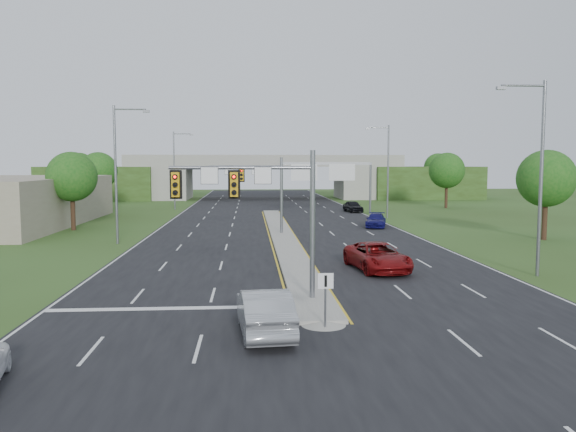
% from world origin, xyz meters
% --- Properties ---
extents(ground, '(240.00, 240.00, 0.00)m').
position_xyz_m(ground, '(0.00, 0.00, 0.00)').
color(ground, '#2D4217').
rests_on(ground, ground).
extents(road, '(24.00, 160.00, 0.02)m').
position_xyz_m(road, '(0.00, 35.00, 0.01)').
color(road, black).
rests_on(road, ground).
extents(median, '(2.00, 54.00, 0.16)m').
position_xyz_m(median, '(0.00, 23.00, 0.10)').
color(median, gray).
rests_on(median, road).
extents(median_nose, '(2.00, 2.00, 0.16)m').
position_xyz_m(median_nose, '(0.00, -4.00, 0.10)').
color(median_nose, gray).
rests_on(median_nose, road).
extents(lane_markings, '(23.72, 160.00, 0.01)m').
position_xyz_m(lane_markings, '(-0.60, 28.91, 0.02)').
color(lane_markings, gold).
rests_on(lane_markings, road).
extents(signal_mast_near, '(6.62, 0.60, 7.00)m').
position_xyz_m(signal_mast_near, '(-2.26, -0.07, 4.73)').
color(signal_mast_near, slate).
rests_on(signal_mast_near, ground).
extents(signal_mast_far, '(6.62, 0.60, 7.00)m').
position_xyz_m(signal_mast_far, '(-2.26, 24.93, 4.73)').
color(signal_mast_far, slate).
rests_on(signal_mast_far, ground).
extents(keep_right_sign, '(0.60, 0.13, 2.20)m').
position_xyz_m(keep_right_sign, '(0.00, -4.53, 1.52)').
color(keep_right_sign, slate).
rests_on(keep_right_sign, ground).
extents(sign_gantry, '(11.58, 0.44, 6.67)m').
position_xyz_m(sign_gantry, '(6.68, 44.92, 5.24)').
color(sign_gantry, slate).
rests_on(sign_gantry, ground).
extents(overpass, '(80.00, 14.00, 8.10)m').
position_xyz_m(overpass, '(0.00, 80.00, 3.55)').
color(overpass, gray).
rests_on(overpass, ground).
extents(lightpole_l_mid, '(2.85, 0.25, 11.00)m').
position_xyz_m(lightpole_l_mid, '(-13.30, 20.00, 6.10)').
color(lightpole_l_mid, slate).
rests_on(lightpole_l_mid, ground).
extents(lightpole_l_far, '(2.85, 0.25, 11.00)m').
position_xyz_m(lightpole_l_far, '(-13.30, 55.00, 6.10)').
color(lightpole_l_far, slate).
rests_on(lightpole_l_far, ground).
extents(lightpole_r_near, '(2.85, 0.25, 11.00)m').
position_xyz_m(lightpole_r_near, '(13.30, 5.00, 6.10)').
color(lightpole_r_near, slate).
rests_on(lightpole_r_near, ground).
extents(lightpole_r_far, '(2.85, 0.25, 11.00)m').
position_xyz_m(lightpole_r_far, '(13.30, 40.00, 6.10)').
color(lightpole_r_far, slate).
rests_on(lightpole_r_far, ground).
extents(tree_l_near, '(4.80, 4.80, 7.60)m').
position_xyz_m(tree_l_near, '(-20.00, 30.00, 5.18)').
color(tree_l_near, '#382316').
rests_on(tree_l_near, ground).
extents(tree_l_mid, '(5.20, 5.20, 8.12)m').
position_xyz_m(tree_l_mid, '(-24.00, 55.00, 5.51)').
color(tree_l_mid, '#382316').
rests_on(tree_l_mid, ground).
extents(tree_r_near, '(4.80, 4.80, 7.60)m').
position_xyz_m(tree_r_near, '(22.00, 20.00, 5.18)').
color(tree_r_near, '#382316').
rests_on(tree_r_near, ground).
extents(tree_r_mid, '(5.20, 5.20, 8.12)m').
position_xyz_m(tree_r_mid, '(26.00, 55.00, 5.51)').
color(tree_r_mid, '#382316').
rests_on(tree_r_mid, ground).
extents(tree_back_a, '(6.00, 6.00, 8.85)m').
position_xyz_m(tree_back_a, '(-38.00, 94.00, 5.84)').
color(tree_back_a, '#382316').
rests_on(tree_back_a, ground).
extents(tree_back_b, '(5.60, 5.60, 8.32)m').
position_xyz_m(tree_back_b, '(-24.00, 94.00, 5.51)').
color(tree_back_b, '#382316').
rests_on(tree_back_b, ground).
extents(tree_back_c, '(5.60, 5.60, 8.32)m').
position_xyz_m(tree_back_c, '(24.00, 94.00, 5.51)').
color(tree_back_c, '#382316').
rests_on(tree_back_c, ground).
extents(tree_back_d, '(6.00, 6.00, 8.85)m').
position_xyz_m(tree_back_d, '(38.00, 94.00, 5.84)').
color(tree_back_d, '#382316').
rests_on(tree_back_d, ground).
extents(car_silver, '(2.24, 5.29, 1.70)m').
position_xyz_m(car_silver, '(-2.35, -4.94, 0.87)').
color(car_silver, '#A2A5A9').
rests_on(car_silver, road).
extents(car_far_a, '(3.49, 6.23, 1.65)m').
position_xyz_m(car_far_a, '(4.76, 7.30, 0.84)').
color(car_far_a, maroon).
rests_on(car_far_a, road).
extents(car_far_b, '(3.12, 5.08, 1.37)m').
position_xyz_m(car_far_b, '(9.94, 30.46, 0.71)').
color(car_far_b, '#0F0D53').
rests_on(car_far_b, road).
extents(car_far_c, '(2.39, 4.64, 1.51)m').
position_xyz_m(car_far_c, '(11.00, 48.80, 0.77)').
color(car_far_c, black).
rests_on(car_far_c, road).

